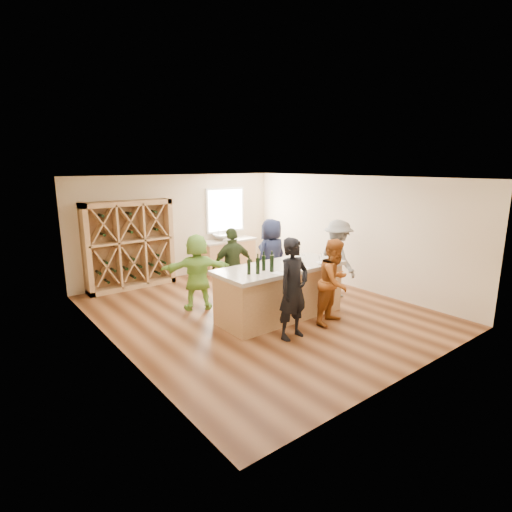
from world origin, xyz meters
TOP-DOWN VIEW (x-y plane):
  - floor at (0.00, 0.00)m, footprint 6.00×7.00m
  - ceiling at (0.00, 0.00)m, footprint 6.00×7.00m
  - wall_back at (0.00, 3.55)m, footprint 6.00×0.10m
  - wall_front at (0.00, -3.55)m, footprint 6.00×0.10m
  - wall_left at (-3.05, 0.00)m, footprint 0.10×7.00m
  - wall_right at (3.05, 0.00)m, footprint 0.10×7.00m
  - window_frame at (1.50, 3.47)m, footprint 1.30×0.06m
  - window_pane at (1.50, 3.44)m, footprint 1.18×0.01m
  - wine_rack at (-1.50, 3.27)m, footprint 2.20×0.45m
  - back_counter_base at (1.40, 3.20)m, footprint 1.60×0.58m
  - back_counter_top at (1.40, 3.20)m, footprint 1.70×0.62m
  - sink at (1.20, 3.20)m, footprint 0.54×0.54m
  - faucet at (1.20, 3.38)m, footprint 0.02×0.02m
  - tasting_counter_base at (0.15, -0.54)m, footprint 2.60×1.00m
  - tasting_counter_top at (0.15, -0.54)m, footprint 2.72×1.12m
  - wine_bottle_a at (-0.74, -0.67)m, footprint 0.09×0.09m
  - wine_bottle_b at (-0.59, -0.75)m, footprint 0.09×0.09m
  - wine_bottle_c at (-0.35, -0.62)m, footprint 0.09×0.09m
  - wine_bottle_d at (-0.29, -0.78)m, footprint 0.10×0.10m
  - wine_glass_a at (-0.12, -1.02)m, footprint 0.08×0.08m
  - wine_glass_c at (0.81, -0.98)m, footprint 0.09×0.09m
  - wine_glass_d at (0.65, -0.67)m, footprint 0.08×0.08m
  - wine_glass_e at (1.08, -0.78)m, footprint 0.07×0.07m
  - tasting_menu_a at (-0.25, -0.98)m, footprint 0.27×0.31m
  - tasting_menu_b at (0.39, -0.91)m, footprint 0.22×0.29m
  - tasting_menu_c at (1.01, -0.90)m, footprint 0.24×0.31m
  - person_near_left at (-0.35, -1.45)m, footprint 0.70×0.54m
  - person_near_right at (0.76, -1.43)m, footprint 0.90×0.63m
  - person_server at (2.10, -0.35)m, footprint 0.82×1.27m
  - person_far_mid at (-0.13, 0.75)m, footprint 1.06×0.63m
  - person_far_right at (1.02, 0.77)m, footprint 0.94×0.66m
  - person_far_left at (-0.95, 0.90)m, footprint 1.62×1.15m

SIDE VIEW (x-z plane):
  - floor at x=0.00m, z-range -0.10..0.00m
  - back_counter_base at x=1.40m, z-range 0.00..0.86m
  - tasting_counter_base at x=0.15m, z-range 0.00..1.00m
  - person_far_left at x=-0.95m, z-range 0.00..1.65m
  - person_near_right at x=0.76m, z-range 0.00..1.68m
  - person_far_mid at x=-0.13m, z-range 0.00..1.71m
  - back_counter_top at x=1.40m, z-range 0.86..0.92m
  - person_far_right at x=1.02m, z-range 0.00..1.81m
  - person_server at x=2.10m, z-range 0.00..1.82m
  - person_near_left at x=-0.35m, z-range 0.00..1.83m
  - sink at x=1.20m, z-range 0.92..1.11m
  - tasting_counter_top at x=0.15m, z-range 1.00..1.08m
  - faucet at x=1.20m, z-range 0.92..1.22m
  - tasting_menu_a at x=-0.25m, z-range 1.08..1.08m
  - tasting_menu_b at x=0.39m, z-range 1.08..1.08m
  - tasting_menu_c at x=1.01m, z-range 1.08..1.08m
  - wine_rack at x=-1.50m, z-range 0.00..2.20m
  - wine_glass_d at x=0.65m, z-range 1.08..1.24m
  - wine_glass_e at x=1.08m, z-range 1.08..1.24m
  - wine_glass_a at x=-0.12m, z-range 1.08..1.24m
  - wine_glass_c at x=0.81m, z-range 1.08..1.27m
  - wine_bottle_a at x=-0.74m, z-range 1.08..1.36m
  - wine_bottle_c at x=-0.35m, z-range 1.08..1.37m
  - wine_bottle_b at x=-0.59m, z-range 1.08..1.38m
  - wine_bottle_d at x=-0.29m, z-range 1.08..1.40m
  - wall_back at x=0.00m, z-range 0.00..2.80m
  - wall_front at x=0.00m, z-range 0.00..2.80m
  - wall_left at x=-3.05m, z-range 0.00..2.80m
  - wall_right at x=3.05m, z-range 0.00..2.80m
  - window_frame at x=1.50m, z-range 1.10..2.40m
  - window_pane at x=1.50m, z-range 1.16..2.34m
  - ceiling at x=0.00m, z-range 2.80..2.90m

